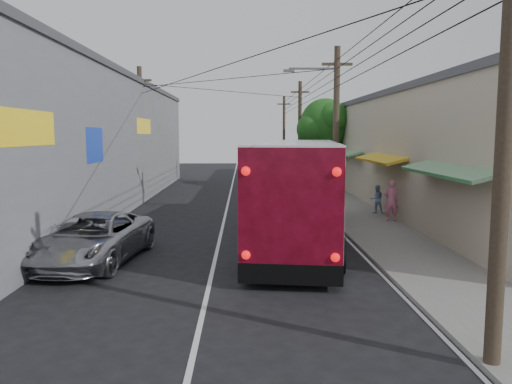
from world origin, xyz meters
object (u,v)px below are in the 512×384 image
parked_car_mid (294,183)px  pedestrian_far (377,199)px  coach_bus (298,189)px  jeepney (93,239)px  parked_suv (298,194)px  pedestrian_near (391,200)px  parked_car_far (292,177)px

parked_car_mid → pedestrian_far: parked_car_mid is taller
coach_bus → jeepney: 7.67m
parked_suv → parked_car_mid: size_ratio=1.30×
pedestrian_near → pedestrian_far: size_ratio=1.33×
parked_suv → parked_car_far: 12.17m
parked_suv → pedestrian_far: bearing=-27.8°
coach_bus → jeepney: (-6.82, -3.32, -1.18)m
coach_bus → parked_car_far: 19.33m
jeepney → coach_bus: bearing=32.9°
coach_bus → pedestrian_far: size_ratio=9.48×
jeepney → pedestrian_far: 14.48m
coach_bus → pedestrian_far: (4.55, 5.65, -1.12)m
parked_car_mid → parked_car_far: bearing=91.8°
parked_car_far → pedestrian_near: size_ratio=2.59×
coach_bus → parked_car_mid: (1.30, 14.30, -1.12)m
jeepney → parked_car_far: bearing=76.4°
parked_suv → parked_car_far: (0.80, 12.14, -0.12)m
parked_car_mid → parked_suv: bearing=-89.0°
jeepney → parked_suv: (7.60, 10.41, 0.14)m
pedestrian_near → jeepney: bearing=34.7°
parked_car_mid → parked_car_far: parked_car_mid is taller
parked_suv → parked_car_mid: bearing=79.0°
jeepney → pedestrian_far: size_ratio=3.95×
jeepney → parked_car_mid: 19.41m
jeepney → parked_car_mid: size_ratio=1.15×
parked_car_mid → pedestrian_near: size_ratio=2.59×
parked_car_far → pedestrian_far: (2.96, -13.58, 0.03)m
parked_car_far → pedestrian_far: size_ratio=3.44×
jeepney → parked_suv: 12.89m
parked_suv → parked_car_far: size_ratio=1.30×
pedestrian_far → parked_suv: bearing=-19.0°
parked_suv → pedestrian_far: parked_suv is taller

